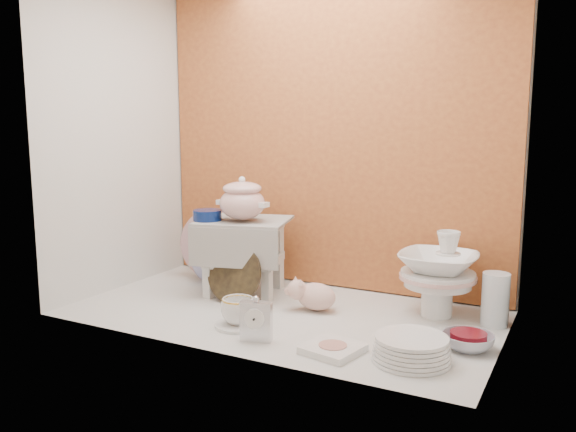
# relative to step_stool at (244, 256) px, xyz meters

# --- Properties ---
(ground) EXTENTS (1.80, 1.80, 0.00)m
(ground) POSITION_rel_step_stool_xyz_m (0.30, -0.18, -0.18)
(ground) COLOR silver
(ground) RESTS_ON ground
(niche_shell) EXTENTS (1.86, 1.03, 1.53)m
(niche_shell) POSITION_rel_step_stool_xyz_m (0.30, -0.00, 0.75)
(niche_shell) COLOR #BB662E
(niche_shell) RESTS_ON ground
(step_stool) EXTENTS (0.50, 0.45, 0.36)m
(step_stool) POSITION_rel_step_stool_xyz_m (0.00, 0.00, 0.00)
(step_stool) COLOR silver
(step_stool) RESTS_ON ground
(soup_tureen) EXTENTS (0.27, 0.27, 0.21)m
(soup_tureen) POSITION_rel_step_stool_xyz_m (0.02, -0.05, 0.28)
(soup_tureen) COLOR white
(soup_tureen) RESTS_ON step_stool
(cobalt_bowl) EXTENTS (0.17, 0.17, 0.05)m
(cobalt_bowl) POSITION_rel_step_stool_xyz_m (-0.14, -0.10, 0.20)
(cobalt_bowl) COLOR #0B1D55
(cobalt_bowl) RESTS_ON step_stool
(floral_platter) EXTENTS (0.37, 0.17, 0.38)m
(floral_platter) POSITION_rel_step_stool_xyz_m (-0.26, 0.14, 0.01)
(floral_platter) COLOR silver
(floral_platter) RESTS_ON ground
(blue_white_vase) EXTENTS (0.34, 0.34, 0.27)m
(blue_white_vase) POSITION_rel_step_stool_xyz_m (-0.25, 0.13, -0.04)
(blue_white_vase) COLOR white
(blue_white_vase) RESTS_ON ground
(lacquer_tray) EXTENTS (0.29, 0.09, 0.28)m
(lacquer_tray) POSITION_rel_step_stool_xyz_m (0.04, -0.16, -0.04)
(lacquer_tray) COLOR black
(lacquer_tray) RESTS_ON ground
(mantel_clock) EXTENTS (0.12, 0.07, 0.17)m
(mantel_clock) POSITION_rel_step_stool_xyz_m (0.37, -0.52, -0.09)
(mantel_clock) COLOR silver
(mantel_clock) RESTS_ON ground
(plush_pig) EXTENTS (0.23, 0.17, 0.13)m
(plush_pig) POSITION_rel_step_stool_xyz_m (0.42, -0.09, -0.11)
(plush_pig) COLOR beige
(plush_pig) RESTS_ON ground
(teacup_saucer) EXTENTS (0.24, 0.24, 0.01)m
(teacup_saucer) POSITION_rel_step_stool_xyz_m (0.23, -0.42, -0.17)
(teacup_saucer) COLOR white
(teacup_saucer) RESTS_ON ground
(gold_rim_teacup) EXTENTS (0.16, 0.16, 0.11)m
(gold_rim_teacup) POSITION_rel_step_stool_xyz_m (0.23, -0.42, -0.11)
(gold_rim_teacup) COLOR white
(gold_rim_teacup) RESTS_ON teacup_saucer
(lattice_dish) EXTENTS (0.22, 0.22, 0.03)m
(lattice_dish) POSITION_rel_step_stool_xyz_m (0.67, -0.49, -0.17)
(lattice_dish) COLOR white
(lattice_dish) RESTS_ON ground
(dinner_plate_stack) EXTENTS (0.33, 0.33, 0.09)m
(dinner_plate_stack) POSITION_rel_step_stool_xyz_m (0.94, -0.43, -0.13)
(dinner_plate_stack) COLOR white
(dinner_plate_stack) RESTS_ON ground
(crystal_bowl) EXTENTS (0.24, 0.24, 0.06)m
(crystal_bowl) POSITION_rel_step_stool_xyz_m (1.09, -0.23, -0.15)
(crystal_bowl) COLOR silver
(crystal_bowl) RESTS_ON ground
(clear_glass_vase) EXTENTS (0.12, 0.12, 0.22)m
(clear_glass_vase) POSITION_rel_step_stool_xyz_m (1.14, 0.07, -0.07)
(clear_glass_vase) COLOR silver
(clear_glass_vase) RESTS_ON ground
(porcelain_tower) EXTENTS (0.33, 0.33, 0.37)m
(porcelain_tower) POSITION_rel_step_stool_xyz_m (0.90, 0.09, 0.01)
(porcelain_tower) COLOR white
(porcelain_tower) RESTS_ON ground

